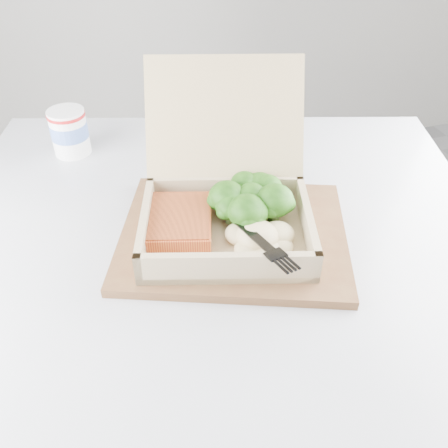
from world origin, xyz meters
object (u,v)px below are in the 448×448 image
object	(u,v)px
cafe_table	(215,339)
paper_cup	(69,131)
serving_tray	(233,235)
takeout_container	(226,191)

from	to	relation	value
cafe_table	paper_cup	size ratio (longest dim) A/B	12.48
serving_tray	takeout_container	size ratio (longest dim) A/B	0.97
serving_tray	paper_cup	world-z (taller)	paper_cup
takeout_container	paper_cup	size ratio (longest dim) A/B	3.96
cafe_table	paper_cup	distance (m)	0.45
serving_tray	paper_cup	size ratio (longest dim) A/B	3.84
takeout_container	serving_tray	bearing A→B (deg)	-70.32
serving_tray	takeout_container	bearing A→B (deg)	93.05
cafe_table	takeout_container	size ratio (longest dim) A/B	3.15
cafe_table	serving_tray	world-z (taller)	serving_tray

